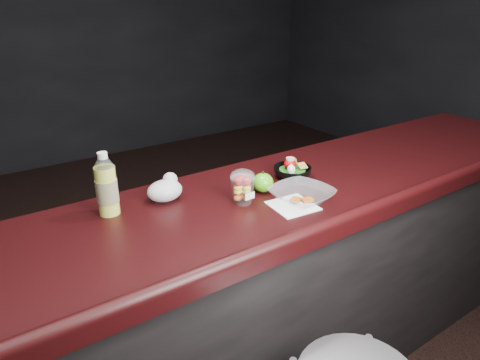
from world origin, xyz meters
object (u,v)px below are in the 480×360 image
object	(u,v)px
snack_bowl	(292,171)
lemonade_bottle	(107,189)
takeout_bowl	(302,196)
fruit_cup	(243,186)
green_apple	(263,183)

from	to	relation	value
snack_bowl	lemonade_bottle	bearing A→B (deg)	170.99
lemonade_bottle	takeout_bowl	size ratio (longest dim) A/B	0.90
snack_bowl	fruit_cup	bearing A→B (deg)	-165.69
lemonade_bottle	fruit_cup	distance (m)	0.50
snack_bowl	takeout_bowl	bearing A→B (deg)	-122.19
lemonade_bottle	fruit_cup	size ratio (longest dim) A/B	1.73
snack_bowl	takeout_bowl	distance (m)	0.25
lemonade_bottle	takeout_bowl	world-z (taller)	lemonade_bottle
lemonade_bottle	snack_bowl	distance (m)	0.79
lemonade_bottle	green_apple	distance (m)	0.61
green_apple	lemonade_bottle	bearing A→B (deg)	164.08
green_apple	snack_bowl	bearing A→B (deg)	12.47
lemonade_bottle	fruit_cup	xyz separation A→B (m)	(0.45, -0.20, -0.03)
takeout_bowl	lemonade_bottle	bearing A→B (deg)	152.84
lemonade_bottle	green_apple	world-z (taller)	lemonade_bottle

